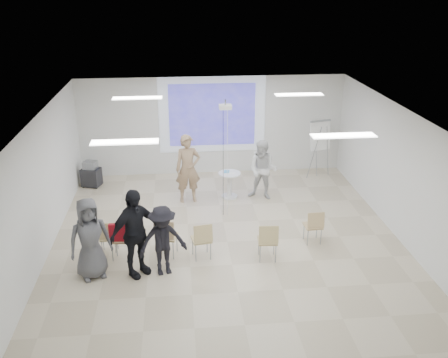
{
  "coord_description": "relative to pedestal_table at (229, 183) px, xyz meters",
  "views": [
    {
      "loc": [
        -1.06,
        -10.1,
        5.69
      ],
      "look_at": [
        0.0,
        0.8,
        1.25
      ],
      "focal_mm": 40.0,
      "sensor_mm": 36.0,
      "label": 1
    }
  ],
  "objects": [
    {
      "name": "player_right",
      "position": [
        0.9,
        -0.13,
        0.5
      ],
      "size": [
        1.1,
        1.01,
        1.84
      ],
      "primitive_type": "imported",
      "rotation": [
        0.0,
        0.0,
        -0.42
      ],
      "color": "silver",
      "rests_on": "floor"
    },
    {
      "name": "chair_far_left",
      "position": [
        -2.95,
        -2.83,
        0.07
      ],
      "size": [
        0.4,
        0.43,
        0.82
      ],
      "rotation": [
        0.0,
        0.0,
        0.04
      ],
      "color": "tan",
      "rests_on": "floor"
    },
    {
      "name": "projection_halo",
      "position": [
        -0.32,
        1.98,
        1.43
      ],
      "size": [
        3.2,
        0.01,
        2.3
      ],
      "primitive_type": "cube",
      "color": "silver",
      "rests_on": "wall_back"
    },
    {
      "name": "player_left",
      "position": [
        -1.13,
        -0.11,
        0.64
      ],
      "size": [
        0.83,
        0.61,
        2.12
      ],
      "primitive_type": "imported",
      "rotation": [
        0.0,
        0.0,
        0.12
      ],
      "color": "tan",
      "rests_on": "floor"
    },
    {
      "name": "av_cart",
      "position": [
        -3.93,
        1.19,
        -0.06
      ],
      "size": [
        0.61,
        0.54,
        0.77
      ],
      "rotation": [
        0.0,
        0.0,
        -0.3
      ],
      "color": "black",
      "rests_on": "floor"
    },
    {
      "name": "audience_outer",
      "position": [
        -3.19,
        -3.65,
        0.55
      ],
      "size": [
        1.11,
        0.93,
        1.93
      ],
      "primitive_type": "imported",
      "rotation": [
        0.0,
        0.0,
        0.39
      ],
      "color": "#5C5C61",
      "rests_on": "floor"
    },
    {
      "name": "floor",
      "position": [
        -0.32,
        -2.51,
        -0.47
      ],
      "size": [
        8.0,
        9.0,
        0.1
      ],
      "primitive_type": "cube",
      "color": "beige",
      "rests_on": "ground"
    },
    {
      "name": "wall_back",
      "position": [
        -0.32,
        2.04,
        1.08
      ],
      "size": [
        8.0,
        0.1,
        3.0
      ],
      "primitive_type": "cube",
      "color": "silver",
      "rests_on": "floor"
    },
    {
      "name": "fluor_panel_ne",
      "position": [
        1.68,
        -0.51,
        2.55
      ],
      "size": [
        1.2,
        0.3,
        0.02
      ],
      "primitive_type": "cube",
      "color": "white",
      "rests_on": "ceiling"
    },
    {
      "name": "laptop",
      "position": [
        -1.68,
        -2.93,
        0.07
      ],
      "size": [
        0.38,
        0.31,
        0.03
      ],
      "primitive_type": "imported",
      "rotation": [
        0.0,
        0.0,
        2.91
      ],
      "color": "black",
      "rests_on": "chair_left_inner"
    },
    {
      "name": "fluor_panel_se",
      "position": [
        1.68,
        -4.01,
        2.55
      ],
      "size": [
        1.2,
        0.3,
        0.02
      ],
      "primitive_type": "cube",
      "color": "white",
      "rests_on": "ceiling"
    },
    {
      "name": "chair_left_mid",
      "position": [
        -2.68,
        -3.03,
        0.11
      ],
      "size": [
        0.45,
        0.48,
        0.9
      ],
      "rotation": [
        0.0,
        0.0,
        -0.07
      ],
      "color": "tan",
      "rests_on": "floor"
    },
    {
      "name": "controller_left",
      "position": [
        -0.95,
        0.14,
        0.98
      ],
      "size": [
        0.06,
        0.13,
        0.04
      ],
      "primitive_type": "cube",
      "rotation": [
        0.0,
        0.0,
        0.12
      ],
      "color": "silver",
      "rests_on": "player_left"
    },
    {
      "name": "flipchart_easel",
      "position": [
        2.85,
        1.29,
        0.89
      ],
      "size": [
        0.75,
        0.59,
        1.78
      ],
      "rotation": [
        0.0,
        0.0,
        0.25
      ],
      "color": "gray",
      "rests_on": "floor"
    },
    {
      "name": "wall_left",
      "position": [
        -4.37,
        -2.51,
        1.08
      ],
      "size": [
        0.1,
        9.0,
        3.0
      ],
      "primitive_type": "cube",
      "color": "silver",
      "rests_on": "floor"
    },
    {
      "name": "audience_mid",
      "position": [
        -1.75,
        -3.68,
        0.44
      ],
      "size": [
        1.22,
        0.84,
        1.71
      ],
      "primitive_type": "imported",
      "rotation": [
        0.0,
        0.0,
        0.23
      ],
      "color": "black",
      "rests_on": "floor"
    },
    {
      "name": "ceiling_projector",
      "position": [
        -0.22,
        -1.02,
        2.27
      ],
      "size": [
        0.3,
        0.25,
        3.0
      ],
      "color": "white",
      "rests_on": "ceiling"
    },
    {
      "name": "audience_left",
      "position": [
        -2.31,
        -3.65,
        0.66
      ],
      "size": [
        1.45,
        1.38,
        2.16
      ],
      "primitive_type": "imported",
      "rotation": [
        0.0,
        0.0,
        0.68
      ],
      "color": "black",
      "rests_on": "floor"
    },
    {
      "name": "ceiling",
      "position": [
        -0.32,
        -2.51,
        2.63
      ],
      "size": [
        8.0,
        9.0,
        0.1
      ],
      "primitive_type": "cube",
      "color": "white",
      "rests_on": "wall_back"
    },
    {
      "name": "wall_right",
      "position": [
        3.73,
        -2.51,
        1.08
      ],
      "size": [
        0.1,
        9.0,
        3.0
      ],
      "primitive_type": "cube",
      "color": "silver",
      "rests_on": "floor"
    },
    {
      "name": "chair_center",
      "position": [
        -0.93,
        -3.19,
        0.09
      ],
      "size": [
        0.47,
        0.5,
        0.87
      ],
      "rotation": [
        0.0,
        0.0,
        0.17
      ],
      "color": "tan",
      "rests_on": "floor"
    },
    {
      "name": "fluor_panel_nw",
      "position": [
        -2.32,
        -0.51,
        2.55
      ],
      "size": [
        1.2,
        0.3,
        0.02
      ],
      "primitive_type": "cube",
      "color": "white",
      "rests_on": "ceiling"
    },
    {
      "name": "chair_right_far",
      "position": [
        1.64,
        -2.76,
        0.07
      ],
      "size": [
        0.4,
        0.43,
        0.83
      ],
      "rotation": [
        0.0,
        0.0,
        0.04
      ],
      "color": "tan",
      "rests_on": "floor"
    },
    {
      "name": "projection_image",
      "position": [
        -0.32,
        1.96,
        1.43
      ],
      "size": [
        2.6,
        0.01,
        1.9
      ],
      "primitive_type": "cube",
      "color": "#3C37BE",
      "rests_on": "wall_back"
    },
    {
      "name": "red_jacket",
      "position": [
        -2.68,
        -3.17,
        0.3
      ],
      "size": [
        0.41,
        0.12,
        0.39
      ],
      "primitive_type": "cube",
      "rotation": [
        0.0,
        0.0,
        -0.07
      ],
      "color": "red",
      "rests_on": "chair_left_mid"
    },
    {
      "name": "chair_left_inner",
      "position": [
        -1.7,
        -3.03,
        0.12
      ],
      "size": [
        0.52,
        0.54,
        0.91
      ],
      "rotation": [
        0.0,
        0.0,
        -0.24
      ],
      "color": "tan",
      "rests_on": "floor"
    },
    {
      "name": "fluor_panel_sw",
      "position": [
        -2.32,
        -4.01,
        2.55
      ],
      "size": [
        1.2,
        0.3,
        0.02
      ],
      "primitive_type": "cube",
      "color": "white",
      "rests_on": "ceiling"
    },
    {
      "name": "chair_right_inner",
      "position": [
        0.46,
        -3.4,
        0.1
      ],
      "size": [
        0.44,
        0.47,
        0.88
      ],
      "rotation": [
        0.0,
        0.0,
        -0.08
      ],
      "color": "tan",
      "rests_on": "floor"
    },
    {
      "name": "pedestal_table",
      "position": [
        0.0,
        0.0,
        0.0
      ],
      "size": [
        0.7,
        0.7,
        0.75
      ],
      "rotation": [
        0.0,
        0.0,
        -0.16
      ],
      "color": "silver",
      "rests_on": "floor"
    },
    {
      "name": "controller_right",
      "position": [
        0.72,
        0.12,
        0.83
      ],
      "size": [
        0.08,
        0.12,
        0.04
      ],
      "primitive_type": "cube",
      "rotation": [
        0.0,
        0.0,
        -0.42
      ],
      "color": "white",
      "rests_on": "player_right"
    }
  ]
}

